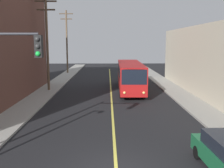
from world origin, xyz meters
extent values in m
cube|color=gray|center=(-7.25, 10.00, 0.07)|extent=(2.50, 90.00, 0.15)
cube|color=gray|center=(7.25, 10.00, 0.07)|extent=(2.50, 90.00, 0.15)
cube|color=#D8CC4C|center=(0.00, 15.00, 0.01)|extent=(0.16, 60.00, 0.01)
cube|color=black|center=(-8.54, 13.64, 1.60)|extent=(0.06, 15.27, 1.30)
cube|color=black|center=(-8.54, 13.64, 4.80)|extent=(0.06, 15.27, 1.30)
cube|color=black|center=(-8.54, 13.64, 8.00)|extent=(0.06, 15.27, 1.30)
cube|color=black|center=(8.54, 16.63, 1.60)|extent=(0.06, 18.56, 1.30)
cube|color=black|center=(8.54, 16.63, 4.80)|extent=(0.06, 18.56, 1.30)
cube|color=maroon|center=(2.20, 19.44, 1.83)|extent=(2.81, 12.05, 2.75)
cube|color=black|center=(2.07, 13.46, 2.35)|extent=(2.35, 0.13, 1.40)
cube|color=black|center=(2.33, 25.42, 2.45)|extent=(2.30, 0.13, 1.10)
cube|color=black|center=(0.95, 19.47, 2.35)|extent=(0.28, 10.20, 1.10)
cube|color=black|center=(3.45, 19.41, 2.35)|extent=(0.28, 10.20, 1.10)
cube|color=orange|center=(2.07, 13.47, 2.95)|extent=(1.79, 0.10, 0.30)
sphere|color=#F9D872|center=(1.18, 13.44, 0.90)|extent=(0.24, 0.24, 0.24)
sphere|color=#F9D872|center=(2.96, 13.40, 0.90)|extent=(0.24, 0.24, 0.24)
cylinder|color=black|center=(0.98, 15.26, 0.50)|extent=(0.32, 1.01, 1.00)
cylinder|color=black|center=(3.23, 15.22, 0.50)|extent=(0.32, 1.01, 1.00)
cylinder|color=black|center=(1.15, 22.96, 0.50)|extent=(0.32, 1.01, 1.00)
cylinder|color=black|center=(3.40, 22.91, 0.50)|extent=(0.32, 1.01, 1.00)
cylinder|color=black|center=(3.89, 1.36, 0.32)|extent=(0.24, 0.65, 0.64)
cylinder|color=brown|center=(-7.12, 19.32, 5.35)|extent=(0.28, 0.28, 10.40)
cube|color=#4C3D2D|center=(-7.12, 19.32, 9.95)|extent=(2.40, 0.16, 0.16)
cube|color=#4C3D2D|center=(-7.12, 19.32, 9.05)|extent=(2.00, 0.16, 0.16)
cylinder|color=brown|center=(-7.63, 36.87, 5.63)|extent=(0.28, 0.28, 10.96)
cube|color=#4C3D2D|center=(-7.63, 36.87, 10.51)|extent=(2.40, 0.16, 0.16)
cube|color=#4C3D2D|center=(-7.63, 36.87, 9.61)|extent=(2.00, 0.16, 0.16)
cube|color=black|center=(-3.45, 1.59, 5.30)|extent=(0.32, 0.36, 1.00)
sphere|color=#2D2D2D|center=(-3.45, 1.40, 5.62)|extent=(0.22, 0.22, 0.22)
sphere|color=#2D2D2D|center=(-3.45, 1.40, 5.30)|extent=(0.22, 0.22, 0.22)
sphere|color=green|center=(-3.45, 1.40, 4.98)|extent=(0.22, 0.22, 0.22)
camera|label=1|loc=(-0.35, -10.29, 5.45)|focal=41.96mm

